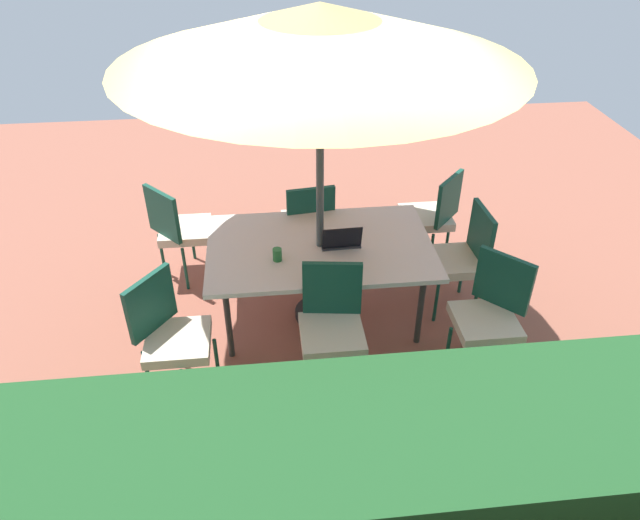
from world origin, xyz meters
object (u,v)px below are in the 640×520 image
object	(u,v)px
chair_south	(308,222)
chair_northeast	(170,332)
dining_table	(320,250)
cup	(277,255)
laptop	(341,240)
chair_west	(461,255)
chair_north	(332,322)
chair_southwest	(432,213)
chair_southeast	(179,227)
patio_umbrella	(320,35)
chair_northwest	(490,312)

from	to	relation	value
chair_south	chair_northeast	xyz separation A→B (m)	(1.12, 1.43, 0.00)
dining_table	cup	size ratio (longest dim) A/B	17.69
laptop	cup	bearing A→B (deg)	14.77
chair_west	chair_north	distance (m)	1.43
chair_southwest	chair_southeast	distance (m)	2.39
chair_north	patio_umbrella	bearing A→B (deg)	98.01
patio_umbrella	chair_south	xyz separation A→B (m)	(0.04, -0.70, -1.85)
chair_southwest	chair_southeast	xyz separation A→B (m)	(2.39, -0.01, 0.00)
chair_southeast	chair_northeast	world-z (taller)	same
chair_south	chair_north	bearing A→B (deg)	84.80
chair_west	chair_northwest	distance (m)	0.77
chair_southwest	chair_northeast	distance (m)	2.74
chair_south	chair_northeast	distance (m)	1.82
patio_umbrella	chair_north	bearing A→B (deg)	90.46
chair_south	chair_north	size ratio (longest dim) A/B	1.00
patio_umbrella	chair_southeast	xyz separation A→B (m)	(1.23, -0.74, -1.85)
chair_northeast	chair_northwest	xyz separation A→B (m)	(-2.37, 0.02, 0.00)
chair_northeast	laptop	size ratio (longest dim) A/B	2.98
chair_southwest	chair_north	distance (m)	1.87
dining_table	patio_umbrella	xyz separation A→B (m)	(0.00, 0.00, 1.71)
chair_southeast	chair_northeast	bearing A→B (deg)	140.70
cup	chair_southeast	bearing A→B (deg)	-46.37
dining_table	chair_north	world-z (taller)	chair_north
chair_north	chair_northwest	distance (m)	1.20
chair_southwest	laptop	xyz separation A→B (m)	(0.99, 0.75, 0.24)
chair_southeast	chair_north	bearing A→B (deg)	177.91
chair_southeast	chair_south	distance (m)	1.19
chair_south	chair_northeast	world-z (taller)	same
dining_table	chair_northeast	size ratio (longest dim) A/B	1.88
chair_west	dining_table	bearing A→B (deg)	-91.93
laptop	cup	world-z (taller)	laptop
dining_table	chair_north	size ratio (longest dim) A/B	1.88
dining_table	chair_southwest	distance (m)	1.38
chair_southwest	chair_northeast	xyz separation A→B (m)	(2.32, 1.46, 0.00)
chair_west	cup	size ratio (longest dim) A/B	9.40
laptop	cup	distance (m)	0.55
patio_umbrella	dining_table	bearing A→B (deg)	0.00
dining_table	chair_west	bearing A→B (deg)	-179.51
patio_umbrella	chair_west	distance (m)	2.22
chair_northwest	laptop	distance (m)	1.30
patio_umbrella	chair_north	distance (m)	2.00
patio_umbrella	cup	bearing A→B (deg)	26.76
chair_southwest	chair_north	world-z (taller)	same
chair_north	cup	world-z (taller)	chair_north
chair_southeast	chair_northwest	world-z (taller)	same
chair_northwest	cup	bearing A→B (deg)	-154.37
chair_northeast	laptop	world-z (taller)	chair_northeast
dining_table	chair_west	size ratio (longest dim) A/B	1.88
dining_table	chair_north	xyz separation A→B (m)	(-0.01, 0.75, -0.14)
chair_northwest	laptop	xyz separation A→B (m)	(1.04, -0.73, 0.24)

